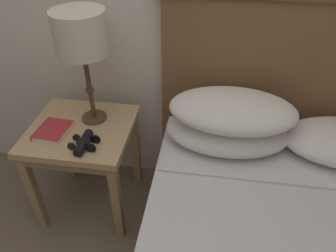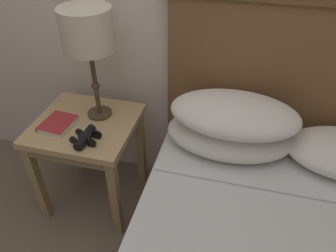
{
  "view_description": "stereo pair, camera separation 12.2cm",
  "coord_description": "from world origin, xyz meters",
  "px_view_note": "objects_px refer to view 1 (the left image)",
  "views": [
    {
      "loc": [
        0.15,
        -0.49,
        1.59
      ],
      "look_at": [
        -0.03,
        0.71,
        0.67
      ],
      "focal_mm": 35.0,
      "sensor_mm": 36.0,
      "label": 1
    },
    {
      "loc": [
        0.27,
        -0.46,
        1.59
      ],
      "look_at": [
        -0.03,
        0.71,
        0.67
      ],
      "focal_mm": 35.0,
      "sensor_mm": 36.0,
      "label": 2
    }
  ],
  "objects_px": {
    "nightstand": "(83,140)",
    "table_lamp": "(81,36)",
    "book_on_nightstand": "(53,131)",
    "binoculars_pair": "(84,143)"
  },
  "relations": [
    {
      "from": "book_on_nightstand",
      "to": "nightstand",
      "type": "bearing_deg",
      "value": 28.58
    },
    {
      "from": "book_on_nightstand",
      "to": "binoculars_pair",
      "type": "relative_size",
      "value": 1.17
    },
    {
      "from": "table_lamp",
      "to": "binoculars_pair",
      "type": "bearing_deg",
      "value": -83.17
    },
    {
      "from": "table_lamp",
      "to": "book_on_nightstand",
      "type": "bearing_deg",
      "value": -137.5
    },
    {
      "from": "table_lamp",
      "to": "book_on_nightstand",
      "type": "xyz_separation_m",
      "value": [
        -0.17,
        -0.15,
        -0.44
      ]
    },
    {
      "from": "book_on_nightstand",
      "to": "binoculars_pair",
      "type": "xyz_separation_m",
      "value": [
        0.19,
        -0.08,
        0.01
      ]
    },
    {
      "from": "nightstand",
      "to": "book_on_nightstand",
      "type": "distance_m",
      "value": 0.17
    },
    {
      "from": "table_lamp",
      "to": "book_on_nightstand",
      "type": "height_order",
      "value": "table_lamp"
    },
    {
      "from": "nightstand",
      "to": "binoculars_pair",
      "type": "distance_m",
      "value": 0.19
    },
    {
      "from": "nightstand",
      "to": "table_lamp",
      "type": "height_order",
      "value": "table_lamp"
    }
  ]
}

